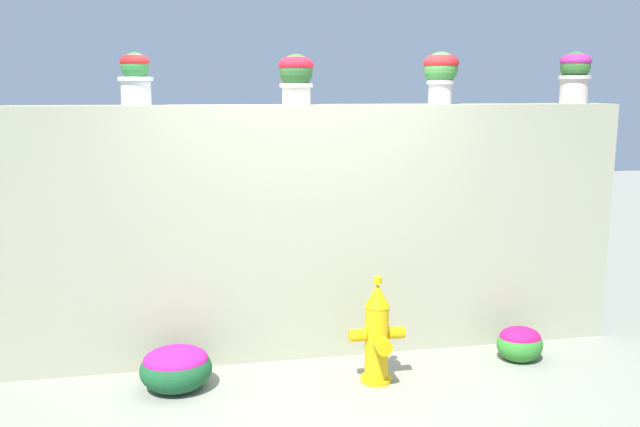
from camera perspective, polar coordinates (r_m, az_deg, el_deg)
ground_plane at (r=4.79m, az=0.39°, el=-16.38°), size 24.00×24.00×0.00m
stone_wall at (r=5.46m, az=-1.87°, el=-1.53°), size 5.43×0.42×2.06m
potted_plant_1 at (r=5.29m, az=-15.59°, el=11.32°), size 0.26×0.26×0.39m
potted_plant_2 at (r=5.33m, az=-2.06°, el=11.82°), size 0.28×0.28×0.39m
potted_plant_3 at (r=5.66m, az=10.34°, el=11.91°), size 0.29×0.29×0.42m
potted_plant_4 at (r=6.16m, az=21.05°, el=11.18°), size 0.27×0.27×0.44m
fire_hydrant at (r=5.06m, az=4.93°, el=-10.37°), size 0.42×0.34×0.82m
flower_bush_left at (r=5.74m, az=16.79°, el=-10.54°), size 0.37×0.34×0.29m
flower_bush_right at (r=5.11m, az=-12.27°, el=-12.72°), size 0.53×0.47×0.34m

